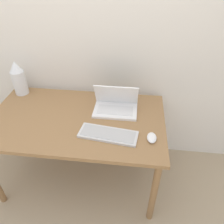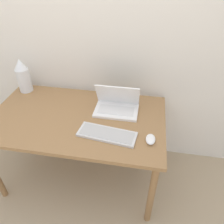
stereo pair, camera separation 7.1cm
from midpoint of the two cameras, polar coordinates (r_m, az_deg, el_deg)
ground_plane at (r=2.03m, az=-9.64°, el=-24.36°), size 12.00×12.00×0.00m
wall_back at (r=1.88m, az=-5.26°, el=20.91°), size 6.00×0.05×2.50m
desk at (r=1.78m, az=-7.81°, el=-3.14°), size 1.37×0.80×0.71m
laptop at (r=1.75m, az=2.42°, el=1.82°), size 0.35×0.23×0.22m
keyboard at (r=1.54m, az=0.01°, el=-5.83°), size 0.43×0.20×0.02m
mouse at (r=1.53m, az=11.35°, el=-7.02°), size 0.07×0.11×0.03m
vase at (r=2.10m, az=-21.33°, el=8.80°), size 0.12×0.12×0.31m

